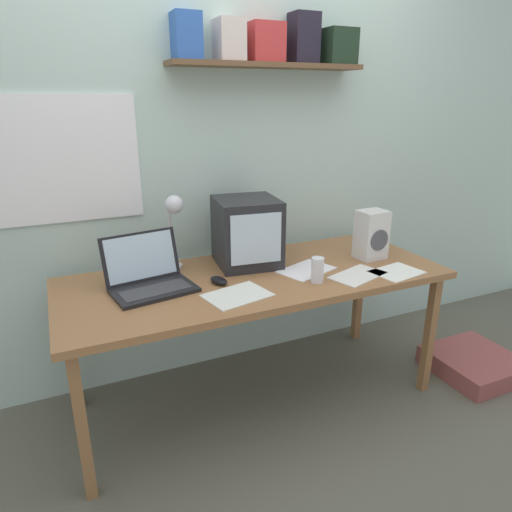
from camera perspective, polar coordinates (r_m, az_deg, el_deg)
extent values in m
plane|color=#5C5B4C|center=(2.60, 0.00, -17.17)|extent=(12.00, 12.00, 0.00)
cube|color=#B4CFC3|center=(2.55, -4.63, 13.69)|extent=(5.60, 0.06, 2.60)
cube|color=white|center=(2.37, -22.94, 10.97)|extent=(0.70, 0.01, 0.59)
cube|color=brown|center=(2.53, 1.61, 22.72)|extent=(1.05, 0.18, 0.02)
cube|color=#2E5BB1|center=(2.41, -8.70, 25.51)|extent=(0.13, 0.13, 0.21)
cube|color=beige|center=(2.47, -3.38, 25.33)|extent=(0.13, 0.14, 0.19)
cube|color=#BF3232|center=(2.56, 1.20, 25.11)|extent=(0.17, 0.13, 0.19)
cube|color=black|center=(2.67, 5.96, 25.41)|extent=(0.14, 0.12, 0.25)
cube|color=#1C2F1F|center=(2.75, 10.19, 24.34)|extent=(0.17, 0.16, 0.18)
cube|color=#97663D|center=(2.26, 0.00, -2.81)|extent=(1.89, 0.75, 0.03)
cube|color=#97663D|center=(2.00, -20.92, -19.38)|extent=(0.04, 0.05, 0.68)
cube|color=#97663D|center=(2.65, 20.87, -9.16)|extent=(0.04, 0.05, 0.68)
cube|color=#97663D|center=(2.53, -22.06, -10.79)|extent=(0.04, 0.05, 0.68)
cube|color=#97663D|center=(3.07, 12.69, -4.34)|extent=(0.04, 0.05, 0.68)
cube|color=#232326|center=(2.36, -1.17, 3.04)|extent=(0.35, 0.35, 0.35)
cube|color=silver|center=(2.21, 0.02, 2.13)|extent=(0.25, 0.04, 0.25)
cube|color=black|center=(2.11, -12.60, -4.23)|extent=(0.39, 0.28, 0.02)
cube|color=#38383A|center=(2.09, -12.44, -4.14)|extent=(0.32, 0.17, 0.00)
cube|color=black|center=(2.19, -14.21, -0.08)|extent=(0.36, 0.12, 0.22)
cube|color=silver|center=(2.19, -14.21, -0.08)|extent=(0.33, 0.11, 0.20)
cylinder|color=silver|center=(2.39, -10.38, -1.27)|extent=(0.10, 0.10, 0.01)
cylinder|color=silver|center=(2.33, -10.64, 2.66)|extent=(0.02, 0.02, 0.33)
sphere|color=silver|center=(2.25, -10.22, 6.35)|extent=(0.09, 0.09, 0.09)
cylinder|color=white|center=(2.17, 7.69, -1.73)|extent=(0.06, 0.06, 0.12)
cylinder|color=#CC3D47|center=(2.18, 7.67, -2.15)|extent=(0.05, 0.05, 0.09)
cube|color=silver|center=(2.53, 14.21, 2.59)|extent=(0.16, 0.13, 0.26)
cylinder|color=#4C4C51|center=(2.49, 15.18, 1.91)|extent=(0.11, 0.01, 0.11)
ellipsoid|color=black|center=(2.15, -4.68, -3.07)|extent=(0.09, 0.12, 0.03)
cube|color=silver|center=(2.03, -2.36, -4.91)|extent=(0.31, 0.25, 0.00)
cube|color=white|center=(2.30, 12.59, -2.36)|extent=(0.32, 0.25, 0.00)
cube|color=white|center=(2.39, 17.19, -1.92)|extent=(0.27, 0.22, 0.00)
cube|color=white|center=(2.33, 6.31, -1.74)|extent=(0.32, 0.27, 0.00)
cube|color=#974C48|center=(3.06, 25.60, -12.03)|extent=(0.46, 0.46, 0.11)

